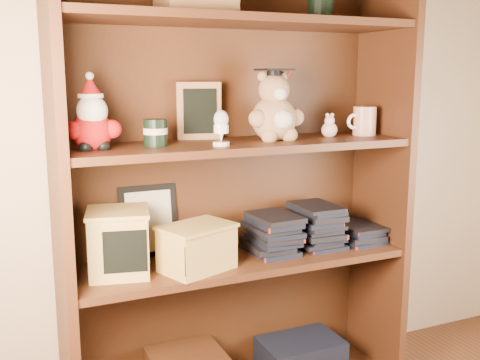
% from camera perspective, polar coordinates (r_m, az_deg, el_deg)
% --- Properties ---
extents(bookcase, '(1.20, 0.35, 1.60)m').
position_cam_1_polar(bookcase, '(1.94, -0.68, -0.95)').
color(bookcase, '#482614').
rests_on(bookcase, ground).
extents(shelf_lower, '(1.14, 0.33, 0.02)m').
position_cam_1_polar(shelf_lower, '(1.96, 0.00, -8.14)').
color(shelf_lower, '#482614').
rests_on(shelf_lower, ground).
extents(shelf_upper, '(1.14, 0.33, 0.02)m').
position_cam_1_polar(shelf_upper, '(1.87, 0.00, 3.54)').
color(shelf_upper, '#482614').
rests_on(shelf_upper, ground).
extents(santa_plush, '(0.17, 0.12, 0.24)m').
position_cam_1_polar(santa_plush, '(1.72, -14.79, 5.84)').
color(santa_plush, '#A50F0F').
rests_on(santa_plush, shelf_upper).
extents(teachers_tin, '(0.08, 0.08, 0.08)m').
position_cam_1_polar(teachers_tin, '(1.77, -8.58, 4.81)').
color(teachers_tin, black).
rests_on(teachers_tin, shelf_upper).
extents(chalkboard_plaque, '(0.15, 0.09, 0.19)m').
position_cam_1_polar(chalkboard_plaque, '(1.93, -4.19, 6.91)').
color(chalkboard_plaque, '#9E7547').
rests_on(chalkboard_plaque, shelf_upper).
extents(egg_cup, '(0.05, 0.05, 0.11)m').
position_cam_1_polar(egg_cup, '(1.76, -1.93, 5.45)').
color(egg_cup, white).
rests_on(egg_cup, shelf_upper).
extents(grad_teddy_bear, '(0.20, 0.17, 0.25)m').
position_cam_1_polar(grad_teddy_bear, '(1.91, 3.55, 6.86)').
color(grad_teddy_bear, tan).
rests_on(grad_teddy_bear, shelf_upper).
extents(pink_figurine, '(0.06, 0.06, 0.09)m').
position_cam_1_polar(pink_figurine, '(2.03, 9.07, 5.27)').
color(pink_figurine, beige).
rests_on(pink_figurine, shelf_upper).
extents(teacher_mug, '(0.12, 0.08, 0.10)m').
position_cam_1_polar(teacher_mug, '(2.11, 12.49, 5.88)').
color(teacher_mug, silver).
rests_on(teacher_mug, shelf_upper).
extents(certificate_frame, '(0.20, 0.05, 0.25)m').
position_cam_1_polar(certificate_frame, '(1.96, -9.26, -4.13)').
color(certificate_frame, black).
rests_on(certificate_frame, shelf_lower).
extents(treats_box, '(0.23, 0.23, 0.21)m').
position_cam_1_polar(treats_box, '(1.80, -12.22, -6.15)').
color(treats_box, tan).
rests_on(treats_box, shelf_lower).
extents(pencils_box, '(0.27, 0.23, 0.15)m').
position_cam_1_polar(pencils_box, '(1.81, -4.38, -6.82)').
color(pencils_box, tan).
rests_on(pencils_box, shelf_lower).
extents(book_stack_left, '(0.14, 0.20, 0.13)m').
position_cam_1_polar(book_stack_left, '(1.99, 3.23, -5.58)').
color(book_stack_left, black).
rests_on(book_stack_left, shelf_lower).
extents(book_stack_mid, '(0.14, 0.20, 0.16)m').
position_cam_1_polar(book_stack_mid, '(2.07, 7.78, -4.53)').
color(book_stack_mid, black).
rests_on(book_stack_mid, shelf_lower).
extents(book_stack_right, '(0.14, 0.20, 0.06)m').
position_cam_1_polar(book_stack_right, '(2.18, 11.84, -5.18)').
color(book_stack_right, black).
rests_on(book_stack_right, shelf_lower).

